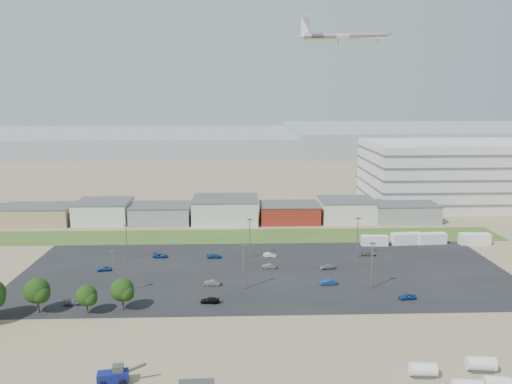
{
  "coord_description": "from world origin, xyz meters",
  "views": [
    {
      "loc": [
        -1.23,
        -97.12,
        43.02
      ],
      "look_at": [
        2.88,
        22.0,
        19.8
      ],
      "focal_mm": 35.0,
      "sensor_mm": 36.0,
      "label": 1
    }
  ],
  "objects_px": {
    "parked_car_2": "(407,296)",
    "parked_car_11": "(270,255)",
    "parked_car_6": "(214,256)",
    "parked_car_12": "(327,267)",
    "storage_tank_nw": "(423,369)",
    "parked_car_4": "(212,283)",
    "parked_car_7": "(269,266)",
    "telehandler": "(113,375)",
    "parked_car_3": "(210,300)",
    "parked_car_9": "(160,255)",
    "parked_car_8": "(368,253)",
    "box_trailer_a": "(374,241)",
    "parked_car_1": "(328,282)",
    "parked_car_10": "(73,302)",
    "airliner": "(345,36)",
    "parked_car_5": "(104,269)"
  },
  "relations": [
    {
      "from": "parked_car_11",
      "to": "storage_tank_nw",
      "type": "bearing_deg",
      "value": -157.79
    },
    {
      "from": "parked_car_2",
      "to": "parked_car_7",
      "type": "bearing_deg",
      "value": -132.2
    },
    {
      "from": "telehandler",
      "to": "parked_car_12",
      "type": "relative_size",
      "value": 1.84
    },
    {
      "from": "telehandler",
      "to": "parked_car_6",
      "type": "bearing_deg",
      "value": 68.74
    },
    {
      "from": "airliner",
      "to": "parked_car_12",
      "type": "xyz_separation_m",
      "value": [
        -21.07,
        -87.94,
        -65.69
      ]
    },
    {
      "from": "airliner",
      "to": "parked_car_1",
      "type": "relative_size",
      "value": 10.14
    },
    {
      "from": "parked_car_1",
      "to": "parked_car_4",
      "type": "height_order",
      "value": "parked_car_1"
    },
    {
      "from": "parked_car_10",
      "to": "parked_car_11",
      "type": "distance_m",
      "value": 52.38
    },
    {
      "from": "parked_car_1",
      "to": "parked_car_11",
      "type": "height_order",
      "value": "parked_car_1"
    },
    {
      "from": "parked_car_7",
      "to": "parked_car_12",
      "type": "bearing_deg",
      "value": 91.01
    },
    {
      "from": "parked_car_1",
      "to": "parked_car_7",
      "type": "height_order",
      "value": "parked_car_1"
    },
    {
      "from": "parked_car_4",
      "to": "parked_car_6",
      "type": "distance_m",
      "value": 19.64
    },
    {
      "from": "storage_tank_nw",
      "to": "parked_car_4",
      "type": "bearing_deg",
      "value": 131.58
    },
    {
      "from": "airliner",
      "to": "box_trailer_a",
      "type": "bearing_deg",
      "value": -81.05
    },
    {
      "from": "parked_car_2",
      "to": "parked_car_11",
      "type": "xyz_separation_m",
      "value": [
        -27.64,
        29.34,
        -0.03
      ]
    },
    {
      "from": "parked_car_5",
      "to": "storage_tank_nw",
      "type": "bearing_deg",
      "value": 43.49
    },
    {
      "from": "parked_car_6",
      "to": "parked_car_8",
      "type": "relative_size",
      "value": 1.02
    },
    {
      "from": "parked_car_9",
      "to": "parked_car_11",
      "type": "height_order",
      "value": "parked_car_11"
    },
    {
      "from": "box_trailer_a",
      "to": "parked_car_8",
      "type": "height_order",
      "value": "box_trailer_a"
    },
    {
      "from": "parked_car_6",
      "to": "parked_car_7",
      "type": "xyz_separation_m",
      "value": [
        14.25,
        -8.59,
        0.02
      ]
    },
    {
      "from": "airliner",
      "to": "parked_car_1",
      "type": "distance_m",
      "value": 120.41
    },
    {
      "from": "parked_car_6",
      "to": "parked_car_7",
      "type": "bearing_deg",
      "value": -120.07
    },
    {
      "from": "telehandler",
      "to": "parked_car_2",
      "type": "height_order",
      "value": "telehandler"
    },
    {
      "from": "parked_car_6",
      "to": "parked_car_12",
      "type": "relative_size",
      "value": 0.99
    },
    {
      "from": "parked_car_8",
      "to": "parked_car_11",
      "type": "height_order",
      "value": "parked_car_8"
    },
    {
      "from": "parked_car_3",
      "to": "parked_car_7",
      "type": "height_order",
      "value": "parked_car_7"
    },
    {
      "from": "parked_car_4",
      "to": "parked_car_2",
      "type": "bearing_deg",
      "value": 84.49
    },
    {
      "from": "box_trailer_a",
      "to": "parked_car_10",
      "type": "relative_size",
      "value": 1.95
    },
    {
      "from": "parked_car_1",
      "to": "parked_car_5",
      "type": "distance_m",
      "value": 55.19
    },
    {
      "from": "parked_car_7",
      "to": "parked_car_9",
      "type": "relative_size",
      "value": 0.9
    },
    {
      "from": "parked_car_10",
      "to": "parked_car_4",
      "type": "bearing_deg",
      "value": -74.13
    },
    {
      "from": "parked_car_3",
      "to": "parked_car_8",
      "type": "bearing_deg",
      "value": 132.37
    },
    {
      "from": "telehandler",
      "to": "parked_car_5",
      "type": "bearing_deg",
      "value": 96.68
    },
    {
      "from": "parked_car_7",
      "to": "parked_car_8",
      "type": "distance_m",
      "value": 29.16
    },
    {
      "from": "parked_car_4",
      "to": "parked_car_3",
      "type": "bearing_deg",
      "value": 7.25
    },
    {
      "from": "parked_car_1",
      "to": "parked_car_6",
      "type": "height_order",
      "value": "parked_car_1"
    },
    {
      "from": "storage_tank_nw",
      "to": "parked_car_12",
      "type": "xyz_separation_m",
      "value": [
        -6.41,
        48.99,
        -0.66
      ]
    },
    {
      "from": "parked_car_1",
      "to": "parked_car_4",
      "type": "distance_m",
      "value": 26.78
    },
    {
      "from": "parked_car_1",
      "to": "parked_car_10",
      "type": "bearing_deg",
      "value": -83.57
    },
    {
      "from": "parked_car_3",
      "to": "parked_car_9",
      "type": "distance_m",
      "value": 34.01
    },
    {
      "from": "storage_tank_nw",
      "to": "parked_car_10",
      "type": "xyz_separation_m",
      "value": [
        -63.15,
        29.12,
        -0.67
      ]
    },
    {
      "from": "parked_car_1",
      "to": "parked_car_4",
      "type": "relative_size",
      "value": 1.05
    },
    {
      "from": "parked_car_12",
      "to": "parked_car_3",
      "type": "bearing_deg",
      "value": -58.91
    },
    {
      "from": "parked_car_6",
      "to": "airliner",
      "type": "bearing_deg",
      "value": -31.47
    },
    {
      "from": "parked_car_5",
      "to": "parked_car_8",
      "type": "height_order",
      "value": "parked_car_8"
    },
    {
      "from": "telehandler",
      "to": "parked_car_2",
      "type": "distance_m",
      "value": 62.8
    },
    {
      "from": "parked_car_4",
      "to": "parked_car_12",
      "type": "relative_size",
      "value": 0.95
    },
    {
      "from": "airliner",
      "to": "parked_car_8",
      "type": "distance_m",
      "value": 101.95
    },
    {
      "from": "parked_car_8",
      "to": "airliner",
      "type": "bearing_deg",
      "value": -0.49
    },
    {
      "from": "box_trailer_a",
      "to": "parked_car_4",
      "type": "height_order",
      "value": "box_trailer_a"
    }
  ]
}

